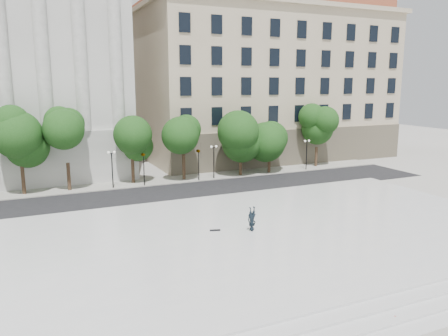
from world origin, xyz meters
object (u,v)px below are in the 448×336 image
at_px(traffic_light_west, 143,153).
at_px(skateboard, 215,230).
at_px(traffic_light_east, 199,149).
at_px(person_lying, 252,228).

xyz_separation_m(traffic_light_west, skateboard, (0.83, -17.77, -3.22)).
height_order(traffic_light_east, person_lying, traffic_light_east).
distance_m(traffic_light_west, person_lying, 19.39).
height_order(traffic_light_west, skateboard, traffic_light_west).
height_order(traffic_light_west, traffic_light_east, traffic_light_east).
distance_m(traffic_light_east, skateboard, 18.90).
xyz_separation_m(traffic_light_west, person_lying, (3.28, -18.87, -3.02)).
relative_size(traffic_light_west, person_lying, 2.35).
bearing_deg(traffic_light_west, person_lying, -80.13).
height_order(traffic_light_west, person_lying, traffic_light_west).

